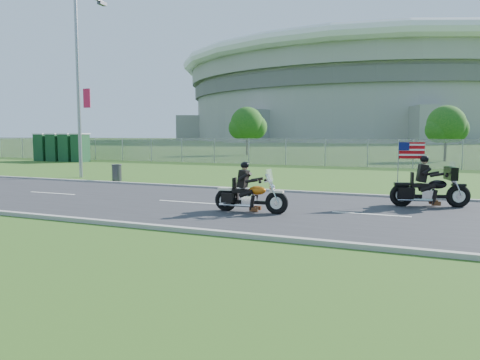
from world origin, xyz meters
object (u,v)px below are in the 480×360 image
at_px(porta_toilet_a, 80,148).
at_px(porta_toilet_b, 67,148).
at_px(motorcycle_follow, 430,190).
at_px(trash_can, 117,173).
at_px(streetlight, 81,71).
at_px(porta_toilet_c, 55,148).
at_px(motorcycle_lead, 249,197).
at_px(porta_toilet_d, 43,148).

height_order(porta_toilet_a, porta_toilet_b, same).
xyz_separation_m(motorcycle_follow, trash_can, (-14.42, 2.87, -0.16)).
height_order(streetlight, porta_toilet_b, streetlight).
xyz_separation_m(porta_toilet_c, trash_can, (15.86, -11.88, -0.75)).
height_order(porta_toilet_b, motorcycle_lead, porta_toilet_b).
bearing_deg(porta_toilet_d, motorcycle_follow, -24.97).
relative_size(porta_toilet_b, motorcycle_lead, 1.01).
height_order(porta_toilet_a, porta_toilet_d, same).
xyz_separation_m(motorcycle_lead, trash_can, (-9.61, 6.12, -0.08)).
bearing_deg(porta_toilet_a, motorcycle_lead, -38.45).
relative_size(porta_toilet_a, trash_can, 2.85).
distance_m(porta_toilet_a, motorcycle_follow, 31.20).
xyz_separation_m(porta_toilet_c, motorcycle_lead, (25.47, -18.00, -0.66)).
distance_m(motorcycle_follow, trash_can, 14.71).
relative_size(porta_toilet_d, trash_can, 2.85).
distance_m(streetlight, porta_toilet_a, 15.39).
bearing_deg(streetlight, porta_toilet_a, 132.91).
bearing_deg(trash_can, porta_toilet_d, 145.46).
height_order(porta_toilet_a, motorcycle_follow, porta_toilet_a).
relative_size(streetlight, motorcycle_follow, 4.14).
distance_m(streetlight, porta_toilet_d, 18.40).
xyz_separation_m(streetlight, porta_toilet_b, (-11.42, 10.78, -4.49)).
bearing_deg(porta_toilet_a, motorcycle_follow, -28.22).
bearing_deg(porta_toilet_a, streetlight, -47.09).
bearing_deg(trash_can, streetlight, 160.09).
bearing_deg(porta_toilet_a, porta_toilet_d, 180.00).
bearing_deg(motorcycle_follow, porta_toilet_a, 136.33).
relative_size(porta_toilet_c, trash_can, 2.85).
bearing_deg(trash_can, porta_toilet_b, 140.59).
height_order(streetlight, motorcycle_lead, streetlight).
xyz_separation_m(streetlight, porta_toilet_a, (-10.02, 10.78, -4.49)).
relative_size(porta_toilet_b, motorcycle_follow, 0.95).
height_order(porta_toilet_b, porta_toilet_d, same).
bearing_deg(porta_toilet_b, porta_toilet_d, 180.00).
bearing_deg(streetlight, porta_toilet_c, 139.94).
bearing_deg(porta_toilet_b, trash_can, -39.41).
height_order(streetlight, porta_toilet_d, streetlight).
xyz_separation_m(porta_toilet_a, porta_toilet_d, (-4.20, 0.00, 0.00)).
height_order(porta_toilet_a, motorcycle_lead, porta_toilet_a).
distance_m(porta_toilet_a, porta_toilet_c, 2.80).
relative_size(porta_toilet_c, motorcycle_lead, 1.01).
xyz_separation_m(porta_toilet_c, motorcycle_follow, (30.29, -14.75, -0.58)).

